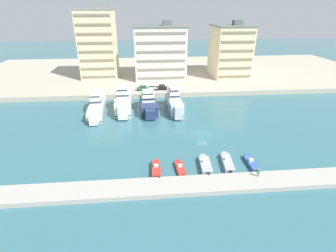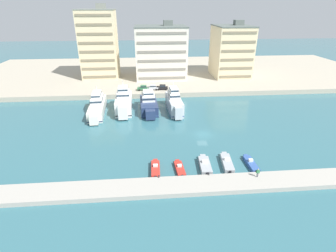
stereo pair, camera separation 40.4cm
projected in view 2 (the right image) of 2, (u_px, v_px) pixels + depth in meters
ground_plane at (203, 134)px, 65.63m from camera, size 400.00×400.00×0.00m
quay_promenade at (175, 72)px, 123.51m from camera, size 180.00×70.00×1.69m
pier_dock at (227, 184)px, 46.74m from camera, size 120.00×5.01×0.88m
yacht_ivory_far_left at (97, 106)px, 78.60m from camera, size 5.16×20.32×7.62m
yacht_white_left at (124, 102)px, 79.32m from camera, size 5.14×15.85×9.07m
yacht_navy_mid_left at (149, 104)px, 79.70m from camera, size 5.51×15.87×7.75m
yacht_silver_center_left at (174, 103)px, 79.41m from camera, size 4.47×16.20×8.87m
motorboat_red_far_left at (156, 169)px, 50.88m from camera, size 1.77×6.30×1.37m
motorboat_red_left at (180, 169)px, 51.21m from camera, size 1.84×5.95×1.12m
motorboat_grey_mid_left at (205, 165)px, 52.03m from camera, size 2.44×6.97×1.60m
motorboat_grey_center_left at (227, 163)px, 52.80m from camera, size 2.57×7.45×1.56m
motorboat_blue_center at (251, 164)px, 52.73m from camera, size 1.55×6.44×1.32m
car_green_far_left at (143, 88)px, 93.76m from camera, size 4.16×2.05×1.80m
car_silver_left at (153, 87)px, 94.29m from camera, size 4.15×2.03×1.80m
car_black_mid_left at (162, 87)px, 94.47m from camera, size 4.16×2.04×1.80m
apartment_block_far_left at (99, 44)px, 106.77m from camera, size 14.59×13.87×28.60m
apartment_block_left at (161, 52)px, 107.66m from camera, size 20.59×17.23×22.54m
apartment_block_mid_left at (231, 51)px, 110.18m from camera, size 14.56×18.09×22.51m
pedestrian_near_edge at (258, 172)px, 47.45m from camera, size 0.67×0.30×1.75m
bollard_west at (159, 176)px, 47.53m from camera, size 0.20×0.20×0.61m
bollard_west_mid at (209, 174)px, 48.25m from camera, size 0.20×0.20×0.61m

